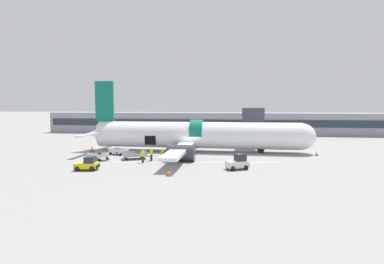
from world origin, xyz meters
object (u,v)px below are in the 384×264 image
Objects in this scene: baggage_tug_lead at (238,163)px; ground_crew_driver at (151,154)px; baggage_cart_empty at (119,152)px; baggage_cart_loading at (135,155)px; baggage_cart_queued at (98,156)px; baggage_tug_mid at (88,164)px; airplane at (194,135)px; ground_crew_loader_a at (143,156)px; ground_crew_loader_b at (163,154)px.

ground_crew_driver is at bearing 161.80° from baggage_tug_lead.
baggage_cart_loading is at bearing -41.38° from baggage_cart_empty.
ground_crew_driver is at bearing 2.53° from baggage_cart_queued.
ground_crew_driver reaches higher than baggage_cart_loading.
baggage_cart_empty is at bearing 92.35° from baggage_tug_mid.
baggage_cart_empty is 7.35m from ground_crew_driver.
baggage_cart_empty is at bearing -156.63° from airplane.
baggage_cart_loading is 2.47× the size of ground_crew_loader_a.
baggage_cart_queued is at bearing -173.78° from ground_crew_loader_b.
baggage_cart_queued is at bearing 169.67° from baggage_tug_lead.
ground_crew_loader_b is 0.95× the size of ground_crew_driver.
airplane is 14.96m from baggage_cart_queued.
ground_crew_loader_a reaches higher than baggage_cart_empty.
airplane is at bearing 37.55° from baggage_cart_queued.
baggage_tug_lead is 1.67× the size of ground_crew_driver.
baggage_tug_lead reaches higher than baggage_tug_mid.
ground_crew_loader_a is at bearing -8.60° from baggage_cart_queued.
ground_crew_driver is (2.54, -1.03, 0.39)m from baggage_cart_loading.
airplane is at bearing 55.91° from baggage_tug_mid.
ground_crew_loader_a is (6.47, -0.98, 0.37)m from baggage_cart_queued.
baggage_cart_queued is at bearing 171.40° from ground_crew_loader_a.
baggage_tug_lead is at bearing -23.75° from ground_crew_loader_b.
baggage_cart_loading is (3.09, 7.34, -0.17)m from baggage_tug_mid.
baggage_cart_loading is at bearing -132.64° from airplane.
baggage_tug_mid is 7.97m from baggage_cart_loading.
baggage_tug_mid is 0.73× the size of baggage_cart_queued.
airplane reaches higher than baggage_tug_lead.
baggage_tug_lead is 0.77× the size of baggage_cart_empty.
ground_crew_driver reaches higher than baggage_tug_mid.
airplane is 11.44m from ground_crew_loader_a.
ground_crew_driver is (7.22, 0.32, 0.37)m from baggage_cart_queued.
ground_crew_loader_b is at bearing -111.13° from airplane.
baggage_tug_mid is (-16.78, -2.64, -0.08)m from baggage_tug_lead.
ground_crew_loader_b is (7.47, -3.51, 0.39)m from baggage_cart_empty.
ground_crew_loader_b is (8.62, 0.94, 0.33)m from baggage_cart_queued.
baggage_tug_mid reaches higher than baggage_cart_queued.
baggage_tug_lead is at bearing -11.26° from ground_crew_loader_a.
baggage_tug_lead is 18.90m from baggage_cart_empty.
ground_crew_loader_b is at bearing -25.20° from baggage_cart_empty.
baggage_cart_empty is at bearing 154.80° from ground_crew_loader_b.
baggage_cart_queued is at bearing -177.47° from ground_crew_driver.
ground_crew_driver is (5.63, 6.31, 0.22)m from baggage_tug_mid.
ground_crew_loader_b is (-9.74, 4.29, 0.10)m from baggage_tug_lead.
baggage_cart_queued is (-4.68, -1.35, 0.02)m from baggage_cart_loading.
baggage_cart_loading is 2.77m from ground_crew_driver.
baggage_tug_mid is at bearing -171.05° from baggage_tug_lead.
ground_crew_loader_a is (-5.28, -10.01, -1.67)m from airplane.
baggage_cart_queued is at bearing -163.90° from baggage_cart_loading.
ground_crew_loader_b is at bearing 6.22° from baggage_cart_queued.
baggage_tug_mid is 10.45m from baggage_cart_empty.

